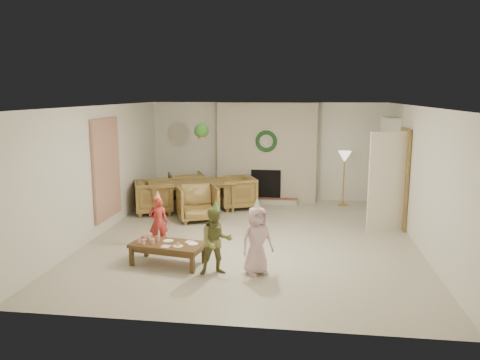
% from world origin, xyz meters
% --- Properties ---
extents(floor, '(7.00, 7.00, 0.00)m').
position_xyz_m(floor, '(0.00, 0.00, 0.00)').
color(floor, '#B7B29E').
rests_on(floor, ground).
extents(ceiling, '(7.00, 7.00, 0.00)m').
position_xyz_m(ceiling, '(0.00, 0.00, 2.50)').
color(ceiling, white).
rests_on(ceiling, wall_back).
extents(wall_back, '(7.00, 0.00, 7.00)m').
position_xyz_m(wall_back, '(0.00, 3.50, 1.25)').
color(wall_back, silver).
rests_on(wall_back, floor).
extents(wall_front, '(7.00, 0.00, 7.00)m').
position_xyz_m(wall_front, '(0.00, -3.50, 1.25)').
color(wall_front, silver).
rests_on(wall_front, floor).
extents(wall_left, '(0.00, 7.00, 7.00)m').
position_xyz_m(wall_left, '(-3.00, 0.00, 1.25)').
color(wall_left, silver).
rests_on(wall_left, floor).
extents(wall_right, '(0.00, 7.00, 7.00)m').
position_xyz_m(wall_right, '(3.00, 0.00, 1.25)').
color(wall_right, silver).
rests_on(wall_right, floor).
extents(fireplace_mass, '(2.50, 0.40, 2.50)m').
position_xyz_m(fireplace_mass, '(0.00, 3.30, 1.25)').
color(fireplace_mass, '#572F17').
rests_on(fireplace_mass, floor).
extents(fireplace_hearth, '(1.60, 0.30, 0.12)m').
position_xyz_m(fireplace_hearth, '(0.00, 2.95, 0.06)').
color(fireplace_hearth, maroon).
rests_on(fireplace_hearth, floor).
extents(fireplace_firebox, '(0.75, 0.12, 0.75)m').
position_xyz_m(fireplace_firebox, '(0.00, 3.12, 0.45)').
color(fireplace_firebox, black).
rests_on(fireplace_firebox, floor).
extents(fireplace_wreath, '(0.54, 0.10, 0.54)m').
position_xyz_m(fireplace_wreath, '(0.00, 3.07, 1.55)').
color(fireplace_wreath, '#163B1C').
rests_on(fireplace_wreath, fireplace_mass).
extents(floor_lamp_base, '(0.25, 0.25, 0.03)m').
position_xyz_m(floor_lamp_base, '(1.92, 3.00, 0.01)').
color(floor_lamp_base, gold).
rests_on(floor_lamp_base, floor).
extents(floor_lamp_post, '(0.03, 0.03, 1.21)m').
position_xyz_m(floor_lamp_post, '(1.92, 3.00, 0.63)').
color(floor_lamp_post, gold).
rests_on(floor_lamp_post, floor).
extents(floor_lamp_shade, '(0.32, 0.32, 0.27)m').
position_xyz_m(floor_lamp_shade, '(1.92, 3.00, 1.21)').
color(floor_lamp_shade, beige).
rests_on(floor_lamp_shade, floor_lamp_post).
extents(bookshelf_carcass, '(0.30, 1.00, 2.20)m').
position_xyz_m(bookshelf_carcass, '(2.84, 2.30, 1.10)').
color(bookshelf_carcass, white).
rests_on(bookshelf_carcass, floor).
extents(bookshelf_shelf_a, '(0.30, 0.92, 0.03)m').
position_xyz_m(bookshelf_shelf_a, '(2.82, 2.30, 0.45)').
color(bookshelf_shelf_a, white).
rests_on(bookshelf_shelf_a, bookshelf_carcass).
extents(bookshelf_shelf_b, '(0.30, 0.92, 0.03)m').
position_xyz_m(bookshelf_shelf_b, '(2.82, 2.30, 0.85)').
color(bookshelf_shelf_b, white).
rests_on(bookshelf_shelf_b, bookshelf_carcass).
extents(bookshelf_shelf_c, '(0.30, 0.92, 0.03)m').
position_xyz_m(bookshelf_shelf_c, '(2.82, 2.30, 1.25)').
color(bookshelf_shelf_c, white).
rests_on(bookshelf_shelf_c, bookshelf_carcass).
extents(bookshelf_shelf_d, '(0.30, 0.92, 0.03)m').
position_xyz_m(bookshelf_shelf_d, '(2.82, 2.30, 1.65)').
color(bookshelf_shelf_d, white).
rests_on(bookshelf_shelf_d, bookshelf_carcass).
extents(books_row_lower, '(0.20, 0.40, 0.24)m').
position_xyz_m(books_row_lower, '(2.80, 2.15, 0.59)').
color(books_row_lower, '#B44021').
rests_on(books_row_lower, bookshelf_shelf_a).
extents(books_row_mid, '(0.20, 0.44, 0.24)m').
position_xyz_m(books_row_mid, '(2.80, 2.35, 0.99)').
color(books_row_mid, '#275791').
rests_on(books_row_mid, bookshelf_shelf_b).
extents(books_row_upper, '(0.20, 0.36, 0.22)m').
position_xyz_m(books_row_upper, '(2.80, 2.20, 1.38)').
color(books_row_upper, '#A96624').
rests_on(books_row_upper, bookshelf_shelf_c).
extents(door_frame, '(0.05, 0.86, 2.04)m').
position_xyz_m(door_frame, '(2.96, 1.20, 1.02)').
color(door_frame, brown).
rests_on(door_frame, floor).
extents(door_leaf, '(0.77, 0.32, 2.00)m').
position_xyz_m(door_leaf, '(2.58, 0.82, 1.00)').
color(door_leaf, beige).
rests_on(door_leaf, floor).
extents(curtain_panel, '(0.06, 1.20, 2.00)m').
position_xyz_m(curtain_panel, '(-2.96, 0.20, 1.25)').
color(curtain_panel, tan).
rests_on(curtain_panel, wall_left).
extents(dining_table, '(2.25, 1.77, 0.70)m').
position_xyz_m(dining_table, '(-1.65, 1.92, 0.35)').
color(dining_table, brown).
rests_on(dining_table, floor).
extents(dining_chair_near, '(1.08, 1.09, 0.77)m').
position_xyz_m(dining_chair_near, '(-1.32, 1.12, 0.38)').
color(dining_chair_near, brown).
rests_on(dining_chair_near, floor).
extents(dining_chair_far, '(1.08, 1.09, 0.77)m').
position_xyz_m(dining_chair_far, '(-1.98, 2.73, 0.38)').
color(dining_chair_far, brown).
rests_on(dining_chair_far, floor).
extents(dining_chair_left, '(1.09, 1.08, 0.77)m').
position_xyz_m(dining_chair_left, '(-2.46, 1.60, 0.38)').
color(dining_chair_left, brown).
rests_on(dining_chair_left, floor).
extents(dining_chair_right, '(1.09, 1.08, 0.77)m').
position_xyz_m(dining_chair_right, '(-0.64, 2.34, 0.38)').
color(dining_chair_right, brown).
rests_on(dining_chair_right, floor).
extents(hanging_plant_cord, '(0.01, 0.01, 0.70)m').
position_xyz_m(hanging_plant_cord, '(-1.30, 1.50, 2.15)').
color(hanging_plant_cord, tan).
rests_on(hanging_plant_cord, ceiling).
extents(hanging_plant_pot, '(0.16, 0.16, 0.12)m').
position_xyz_m(hanging_plant_pot, '(-1.30, 1.50, 1.80)').
color(hanging_plant_pot, '#AC5337').
rests_on(hanging_plant_pot, hanging_plant_cord).
extents(hanging_plant_foliage, '(0.32, 0.32, 0.32)m').
position_xyz_m(hanging_plant_foliage, '(-1.30, 1.50, 1.92)').
color(hanging_plant_foliage, '#1F4B19').
rests_on(hanging_plant_foliage, hanging_plant_pot).
extents(coffee_table_top, '(1.25, 0.78, 0.05)m').
position_xyz_m(coffee_table_top, '(-1.21, -1.59, 0.33)').
color(coffee_table_top, '#4E371A').
rests_on(coffee_table_top, floor).
extents(coffee_table_apron, '(1.15, 0.68, 0.07)m').
position_xyz_m(coffee_table_apron, '(-1.21, -1.59, 0.27)').
color(coffee_table_apron, '#4E371A').
rests_on(coffee_table_apron, floor).
extents(coffee_leg_fl, '(0.07, 0.07, 0.30)m').
position_xyz_m(coffee_leg_fl, '(-1.77, -1.73, 0.15)').
color(coffee_leg_fl, '#4E371A').
rests_on(coffee_leg_fl, floor).
extents(coffee_leg_fr, '(0.07, 0.07, 0.30)m').
position_xyz_m(coffee_leg_fr, '(-0.73, -1.92, 0.15)').
color(coffee_leg_fr, '#4E371A').
rests_on(coffee_leg_fr, floor).
extents(coffee_leg_bl, '(0.07, 0.07, 0.30)m').
position_xyz_m(coffee_leg_bl, '(-1.68, -1.26, 0.15)').
color(coffee_leg_bl, '#4E371A').
rests_on(coffee_leg_bl, floor).
extents(coffee_leg_br, '(0.07, 0.07, 0.30)m').
position_xyz_m(coffee_leg_br, '(-0.64, -1.45, 0.15)').
color(coffee_leg_br, '#4E371A').
rests_on(coffee_leg_br, floor).
extents(cup_a, '(0.07, 0.07, 0.08)m').
position_xyz_m(cup_a, '(-1.67, -1.64, 0.40)').
color(cup_a, silver).
rests_on(cup_a, coffee_table_top).
extents(cup_b, '(0.07, 0.07, 0.08)m').
position_xyz_m(cup_b, '(-1.64, -1.46, 0.40)').
color(cup_b, silver).
rests_on(cup_b, coffee_table_top).
extents(cup_c, '(0.07, 0.07, 0.08)m').
position_xyz_m(cup_c, '(-1.57, -1.70, 0.40)').
color(cup_c, silver).
rests_on(cup_c, coffee_table_top).
extents(cup_d, '(0.07, 0.07, 0.08)m').
position_xyz_m(cup_d, '(-1.54, -1.53, 0.40)').
color(cup_d, silver).
rests_on(cup_d, coffee_table_top).
extents(cup_e, '(0.07, 0.07, 0.08)m').
position_xyz_m(cup_e, '(-1.44, -1.66, 0.40)').
color(cup_e, silver).
rests_on(cup_e, coffee_table_top).
extents(cup_f, '(0.07, 0.07, 0.08)m').
position_xyz_m(cup_f, '(-1.40, -1.48, 0.40)').
color(cup_f, silver).
rests_on(cup_f, coffee_table_top).
extents(plate_a, '(0.19, 0.19, 0.01)m').
position_xyz_m(plate_a, '(-1.23, -1.48, 0.36)').
color(plate_a, white).
rests_on(plate_a, coffee_table_top).
extents(plate_b, '(0.19, 0.19, 0.01)m').
position_xyz_m(plate_b, '(-1.00, -1.72, 0.36)').
color(plate_b, white).
rests_on(plate_b, coffee_table_top).
extents(plate_c, '(0.19, 0.19, 0.01)m').
position_xyz_m(plate_c, '(-0.79, -1.57, 0.36)').
color(plate_c, white).
rests_on(plate_c, coffee_table_top).
extents(food_scoop, '(0.07, 0.07, 0.06)m').
position_xyz_m(food_scoop, '(-1.00, -1.72, 0.40)').
color(food_scoop, tan).
rests_on(food_scoop, plate_b).
extents(napkin_left, '(0.16, 0.16, 0.01)m').
position_xyz_m(napkin_left, '(-1.19, -1.76, 0.36)').
color(napkin_left, '#E2A6B9').
rests_on(napkin_left, coffee_table_top).
extents(napkin_right, '(0.16, 0.16, 0.01)m').
position_xyz_m(napkin_right, '(-0.87, -1.49, 0.36)').
color(napkin_right, '#E2A6B9').
rests_on(napkin_right, coffee_table_top).
extents(child_red, '(0.38, 0.30, 0.92)m').
position_xyz_m(child_red, '(-1.62, -0.77, 0.46)').
color(child_red, '#A22722').
rests_on(child_red, floor).
extents(party_hat_red, '(0.14, 0.14, 0.17)m').
position_xyz_m(party_hat_red, '(-1.62, -0.77, 0.96)').
color(party_hat_red, '#F4D451').
rests_on(party_hat_red, child_red).
extents(child_plaid, '(0.61, 0.54, 1.04)m').
position_xyz_m(child_plaid, '(-0.36, -1.89, 0.52)').
color(child_plaid, olive).
rests_on(child_plaid, floor).
extents(party_hat_plaid, '(0.13, 0.13, 0.17)m').
position_xyz_m(party_hat_plaid, '(-0.36, -1.89, 1.08)').
color(party_hat_plaid, '#4D9D43').
rests_on(party_hat_plaid, child_plaid).
extents(child_pink, '(0.61, 0.57, 1.05)m').
position_xyz_m(child_pink, '(0.25, -1.78, 0.53)').
color(child_pink, beige).
rests_on(child_pink, floor).
extents(party_hat_pink, '(0.18, 0.18, 0.19)m').
position_xyz_m(party_hat_pink, '(0.25, -1.78, 1.10)').
color(party_hat_pink, silver).
rests_on(party_hat_pink, child_pink).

